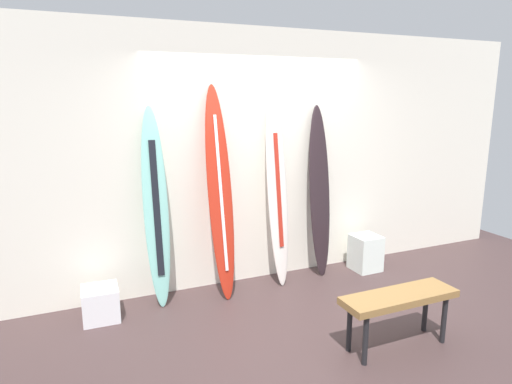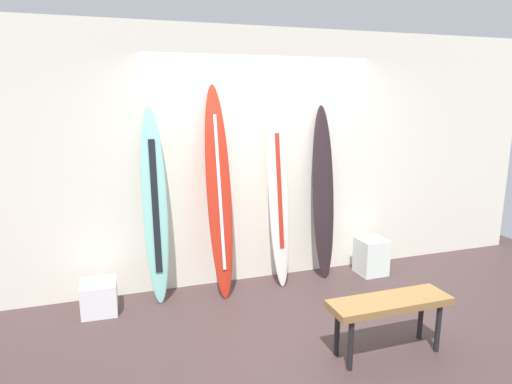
{
  "view_description": "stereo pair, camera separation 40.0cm",
  "coord_description": "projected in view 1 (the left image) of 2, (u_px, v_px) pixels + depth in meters",
  "views": [
    {
      "loc": [
        -1.97,
        -3.27,
        2.08
      ],
      "look_at": [
        -0.14,
        0.95,
        1.08
      ],
      "focal_mm": 31.04,
      "sensor_mm": 36.0,
      "label": 1
    },
    {
      "loc": [
        -1.59,
        -3.41,
        2.08
      ],
      "look_at": [
        -0.14,
        0.95,
        1.08
      ],
      "focal_mm": 31.04,
      "sensor_mm": 36.0,
      "label": 2
    }
  ],
  "objects": [
    {
      "name": "surfboard_ivory",
      "position": [
        277.0,
        191.0,
        4.85
      ],
      "size": [
        0.25,
        0.38,
        2.13
      ],
      "color": "silver",
      "rests_on": "ground"
    },
    {
      "name": "surfboard_seafoam",
      "position": [
        156.0,
        210.0,
        4.36
      ],
      "size": [
        0.25,
        0.34,
        1.99
      ],
      "color": "#81C8BC",
      "rests_on": "ground"
    },
    {
      "name": "surfboard_crimson",
      "position": [
        220.0,
        195.0,
        4.54
      ],
      "size": [
        0.28,
        0.45,
        2.2
      ],
      "color": "#B52717",
      "rests_on": "ground"
    },
    {
      "name": "display_block_left",
      "position": [
        101.0,
        303.0,
        4.19
      ],
      "size": [
        0.34,
        0.34,
        0.31
      ],
      "color": "white",
      "rests_on": "ground"
    },
    {
      "name": "display_block_center",
      "position": [
        365.0,
        253.0,
        5.38
      ],
      "size": [
        0.32,
        0.32,
        0.43
      ],
      "color": "white",
      "rests_on": "ground"
    },
    {
      "name": "ground",
      "position": [
        310.0,
        325.0,
        4.14
      ],
      "size": [
        8.0,
        8.0,
        0.04
      ],
      "primitive_type": "cube",
      "color": "#3F2E2E"
    },
    {
      "name": "wall_back",
      "position": [
        255.0,
        157.0,
        5.0
      ],
      "size": [
        7.2,
        0.2,
        2.8
      ],
      "primitive_type": "cube",
      "color": "silver",
      "rests_on": "ground"
    },
    {
      "name": "surfboard_charcoal",
      "position": [
        320.0,
        192.0,
        5.11
      ],
      "size": [
        0.28,
        0.29,
        1.98
      ],
      "color": "black",
      "rests_on": "ground"
    },
    {
      "name": "bench",
      "position": [
        399.0,
        301.0,
        3.67
      ],
      "size": [
        1.02,
        0.31,
        0.48
      ],
      "color": "olive",
      "rests_on": "ground"
    }
  ]
}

